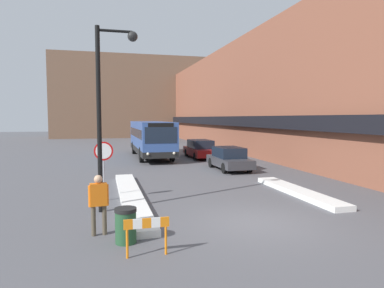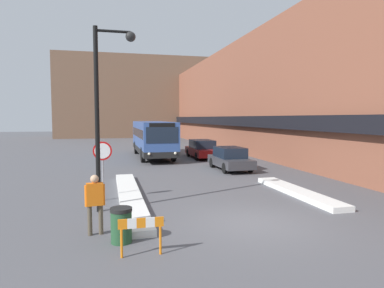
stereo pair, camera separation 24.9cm
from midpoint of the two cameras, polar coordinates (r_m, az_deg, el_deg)
ground_plane at (r=11.37m, az=10.73°, el=-12.85°), size 160.00×160.00×0.00m
building_row_right at (r=36.90m, az=9.47°, el=7.38°), size 5.50×60.00×10.68m
building_backdrop_far at (r=61.92m, az=-9.66°, el=7.65°), size 26.00×8.00×13.91m
snow_bank_left at (r=14.60m, az=-9.85°, el=-8.51°), size 0.90×9.84×0.22m
snow_bank_right at (r=15.87m, az=17.60°, el=-7.61°), size 0.90×6.16×0.22m
city_bus at (r=29.25m, az=-6.30°, el=1.07°), size 2.63×10.54×3.03m
parked_car_front at (r=22.24m, az=6.69°, el=-2.41°), size 1.84×4.24×1.46m
parked_car_middle at (r=28.58m, az=1.98°, el=-0.84°), size 1.93×4.82×1.51m
stop_sign at (r=14.22m, az=-14.20°, el=-2.23°), size 0.76×0.08×2.40m
street_lamp at (r=12.49m, az=-13.76°, el=7.35°), size 1.46×0.36×6.52m
pedestrian at (r=10.22m, az=-15.20°, el=-8.82°), size 0.56×0.26×1.74m
trash_bin at (r=9.60m, az=-10.96°, el=-13.11°), size 0.59×0.59×0.95m
construction_barricade at (r=8.58m, az=-7.63°, el=-13.88°), size 1.10×0.06×0.94m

